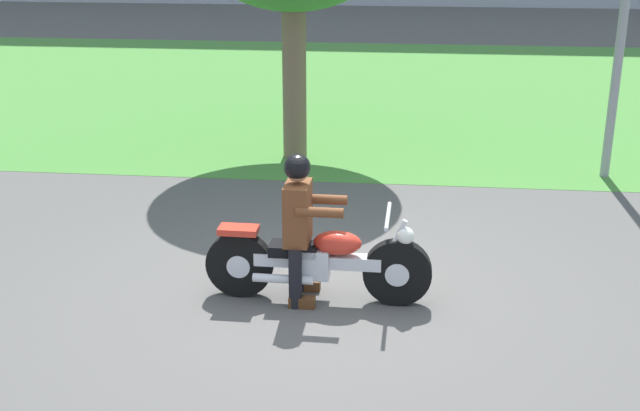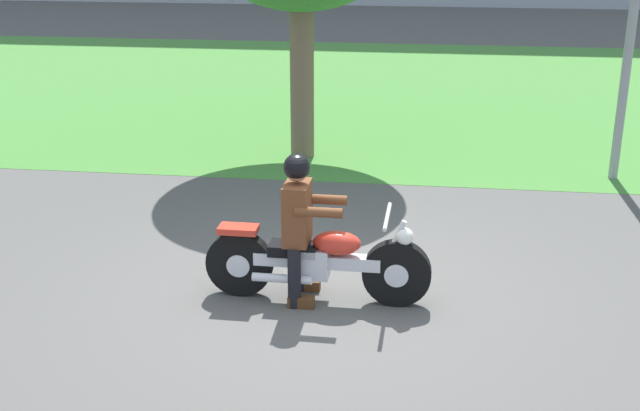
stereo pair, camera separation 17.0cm
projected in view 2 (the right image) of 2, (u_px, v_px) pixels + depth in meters
ground at (322, 289)px, 7.85m from camera, size 120.00×120.00×0.00m
grass_verge at (382, 90)px, 16.46m from camera, size 60.00×12.00×0.01m
motorcycle_lead at (318, 261)px, 7.51m from camera, size 2.08×0.66×0.87m
rider_lead at (299, 216)px, 7.39m from camera, size 0.55×0.48×1.39m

